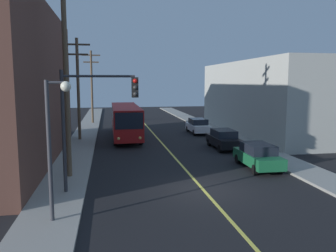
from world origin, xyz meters
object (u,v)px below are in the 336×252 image
object	(u,v)px
parked_car_white	(198,126)
utility_pole_far	(92,83)
parked_car_green	(258,156)
traffic_signal_left_corner	(95,108)
street_lamp_left	(54,130)
city_bus	(126,120)
utility_pole_near	(66,64)
utility_pole_mid	(78,84)
parked_car_black	(224,139)

from	to	relation	value
parked_car_white	utility_pole_far	distance (m)	16.72
parked_car_green	traffic_signal_left_corner	xyz separation A→B (m)	(-10.11, -3.23, 3.46)
utility_pole_far	street_lamp_left	xyz separation A→B (m)	(0.06, -33.25, -1.67)
city_bus	utility_pole_near	size ratio (longest dim) A/B	1.04
parked_car_green	utility_pole_mid	distance (m)	18.29
parked_car_green	parked_car_white	bearing A→B (deg)	89.56
parked_car_black	parked_car_white	distance (m)	8.75
city_bus	traffic_signal_left_corner	world-z (taller)	traffic_signal_left_corner
parked_car_green	utility_pole_near	world-z (taller)	utility_pole_near
utility_pole_mid	street_lamp_left	distance (m)	19.73
parked_car_green	utility_pole_far	world-z (taller)	utility_pole_far
parked_car_black	utility_pole_far	world-z (taller)	utility_pole_far
city_bus	parked_car_green	distance (m)	16.07
city_bus	utility_pole_far	bearing A→B (deg)	106.97
parked_car_black	street_lamp_left	size ratio (longest dim) A/B	0.80
utility_pole_near	traffic_signal_left_corner	world-z (taller)	utility_pole_near
parked_car_green	utility_pole_near	distance (m)	13.09
parked_car_black	utility_pole_far	distance (m)	23.37
city_bus	parked_car_green	size ratio (longest dim) A/B	2.74
parked_car_black	parked_car_white	bearing A→B (deg)	89.16
parked_car_black	utility_pole_far	bearing A→B (deg)	120.33
utility_pole_mid	street_lamp_left	size ratio (longest dim) A/B	1.72
utility_pole_mid	parked_car_black	bearing A→B (deg)	-26.87
utility_pole_near	parked_car_white	bearing A→B (deg)	52.87
parked_car_black	utility_pole_near	bearing A→B (deg)	-149.41
city_bus	parked_car_green	bearing A→B (deg)	-60.92
utility_pole_mid	utility_pole_far	bearing A→B (deg)	87.32
parked_car_white	traffic_signal_left_corner	size ratio (longest dim) A/B	0.73
city_bus	parked_car_green	xyz separation A→B (m)	(7.80, -14.01, -0.98)
city_bus	utility_pole_near	bearing A→B (deg)	-105.52
city_bus	utility_pole_far	xyz separation A→B (m)	(-3.79, 12.42, 3.59)
utility_pole_far	traffic_signal_left_corner	bearing A→B (deg)	-87.15
parked_car_black	utility_pole_near	distance (m)	14.81
parked_car_black	utility_pole_near	world-z (taller)	utility_pole_near
parked_car_black	street_lamp_left	world-z (taller)	street_lamp_left
city_bus	utility_pole_mid	bearing A→B (deg)	-165.10
city_bus	utility_pole_near	world-z (taller)	utility_pole_near
parked_car_white	utility_pole_mid	world-z (taller)	utility_pole_mid
parked_car_green	street_lamp_left	world-z (taller)	street_lamp_left
parked_car_black	traffic_signal_left_corner	distance (m)	14.55
utility_pole_near	traffic_signal_left_corner	distance (m)	4.05
utility_pole_near	utility_pole_mid	xyz separation A→B (m)	(-0.45, 13.14, -1.18)
street_lamp_left	utility_pole_far	bearing A→B (deg)	90.10
utility_pole_mid	street_lamp_left	world-z (taller)	utility_pole_mid
utility_pole_far	parked_car_black	bearing A→B (deg)	-59.67
parked_car_white	utility_pole_near	bearing A→B (deg)	-127.13
utility_pole_mid	street_lamp_left	bearing A→B (deg)	-87.97
utility_pole_near	city_bus	bearing A→B (deg)	74.48
city_bus	parked_car_white	distance (m)	8.09
parked_car_white	utility_pole_near	world-z (taller)	utility_pole_near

